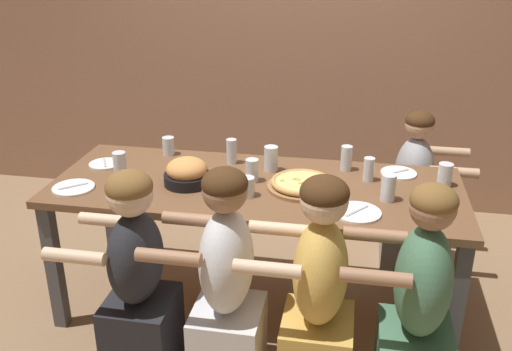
% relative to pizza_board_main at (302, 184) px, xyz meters
% --- Properties ---
extents(ground_plane, '(18.00, 18.00, 0.00)m').
position_rel_pizza_board_main_xyz_m(ground_plane, '(-0.25, 0.01, -0.81)').
color(ground_plane, '#896B4C').
rests_on(ground_plane, ground).
extents(dining_table, '(2.21, 0.86, 0.79)m').
position_rel_pizza_board_main_xyz_m(dining_table, '(-0.25, 0.01, -0.11)').
color(dining_table, brown).
rests_on(dining_table, ground).
extents(pizza_board_main, '(0.37, 0.37, 0.05)m').
position_rel_pizza_board_main_xyz_m(pizza_board_main, '(0.00, 0.00, 0.00)').
color(pizza_board_main, '#996B42').
rests_on(pizza_board_main, dining_table).
extents(skillet_bowl, '(0.36, 0.25, 0.15)m').
position_rel_pizza_board_main_xyz_m(skillet_bowl, '(-0.61, -0.06, 0.04)').
color(skillet_bowl, black).
rests_on(skillet_bowl, dining_table).
extents(empty_plate_a, '(0.18, 0.18, 0.02)m').
position_rel_pizza_board_main_xyz_m(empty_plate_a, '(-1.17, 0.12, -0.02)').
color(empty_plate_a, white).
rests_on(empty_plate_a, dining_table).
extents(empty_plate_b, '(0.20, 0.20, 0.02)m').
position_rel_pizza_board_main_xyz_m(empty_plate_b, '(0.52, 0.29, -0.02)').
color(empty_plate_b, white).
rests_on(empty_plate_b, dining_table).
extents(empty_plate_c, '(0.23, 0.23, 0.02)m').
position_rel_pizza_board_main_xyz_m(empty_plate_c, '(0.29, -0.25, -0.02)').
color(empty_plate_c, white).
rests_on(empty_plate_c, dining_table).
extents(empty_plate_d, '(0.22, 0.22, 0.02)m').
position_rel_pizza_board_main_xyz_m(empty_plate_d, '(-1.19, -0.23, -0.02)').
color(empty_plate_d, white).
rests_on(empty_plate_d, dining_table).
extents(drinking_glass_a, '(0.07, 0.07, 0.14)m').
position_rel_pizza_board_main_xyz_m(drinking_glass_a, '(0.44, -0.07, 0.04)').
color(drinking_glass_a, silver).
rests_on(drinking_glass_a, dining_table).
extents(drinking_glass_b, '(0.07, 0.07, 0.11)m').
position_rel_pizza_board_main_xyz_m(drinking_glass_b, '(-0.85, 0.35, 0.02)').
color(drinking_glass_b, silver).
rests_on(drinking_glass_b, dining_table).
extents(drinking_glass_c, '(0.08, 0.08, 0.13)m').
position_rel_pizza_board_main_xyz_m(drinking_glass_c, '(0.75, 0.17, 0.03)').
color(drinking_glass_c, silver).
rests_on(drinking_glass_c, dining_table).
extents(drinking_glass_d, '(0.07, 0.07, 0.13)m').
position_rel_pizza_board_main_xyz_m(drinking_glass_d, '(-0.28, 0.05, 0.03)').
color(drinking_glass_d, silver).
rests_on(drinking_glass_d, dining_table).
extents(drinking_glass_e, '(0.07, 0.07, 0.12)m').
position_rel_pizza_board_main_xyz_m(drinking_glass_e, '(-1.04, 0.03, 0.03)').
color(drinking_glass_e, silver).
rests_on(drinking_glass_e, dining_table).
extents(drinking_glass_f, '(0.08, 0.08, 0.14)m').
position_rel_pizza_board_main_xyz_m(drinking_glass_f, '(-0.20, 0.21, 0.05)').
color(drinking_glass_f, silver).
rests_on(drinking_glass_f, dining_table).
extents(drinking_glass_g, '(0.06, 0.06, 0.13)m').
position_rel_pizza_board_main_xyz_m(drinking_glass_g, '(0.35, 0.17, 0.04)').
color(drinking_glass_g, silver).
rests_on(drinking_glass_g, dining_table).
extents(drinking_glass_h, '(0.08, 0.08, 0.10)m').
position_rel_pizza_board_main_xyz_m(drinking_glass_h, '(-0.27, -0.14, 0.02)').
color(drinking_glass_h, silver).
rests_on(drinking_glass_h, dining_table).
extents(drinking_glass_i, '(0.06, 0.06, 0.14)m').
position_rel_pizza_board_main_xyz_m(drinking_glass_i, '(0.22, 0.30, 0.04)').
color(drinking_glass_i, silver).
rests_on(drinking_glass_i, dining_table).
extents(drinking_glass_j, '(0.06, 0.06, 0.15)m').
position_rel_pizza_board_main_xyz_m(drinking_glass_j, '(-0.45, 0.28, 0.04)').
color(drinking_glass_j, silver).
rests_on(drinking_glass_j, dining_table).
extents(diner_near_midleft, '(0.51, 0.40, 1.10)m').
position_rel_pizza_board_main_xyz_m(diner_near_midleft, '(-0.70, -0.64, -0.30)').
color(diner_near_midleft, '#232328').
rests_on(diner_near_midleft, ground).
extents(diner_near_right, '(0.51, 0.40, 1.14)m').
position_rel_pizza_board_main_xyz_m(diner_near_right, '(0.58, -0.64, -0.30)').
color(diner_near_right, '#477556').
rests_on(diner_near_right, ground).
extents(diner_near_midright, '(0.51, 0.40, 1.14)m').
position_rel_pizza_board_main_xyz_m(diner_near_midright, '(0.15, -0.64, -0.29)').
color(diner_near_midright, gold).
rests_on(diner_near_midright, ground).
extents(diner_near_center, '(0.51, 0.40, 1.14)m').
position_rel_pizza_board_main_xyz_m(diner_near_center, '(-0.27, -0.64, -0.29)').
color(diner_near_center, silver).
rests_on(diner_near_center, ground).
extents(diner_far_right, '(0.51, 0.40, 1.06)m').
position_rel_pizza_board_main_xyz_m(diner_far_right, '(0.64, 0.66, -0.34)').
color(diner_far_right, '#99999E').
rests_on(diner_far_right, ground).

